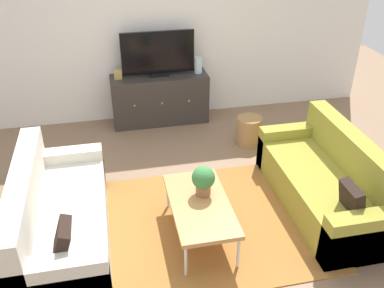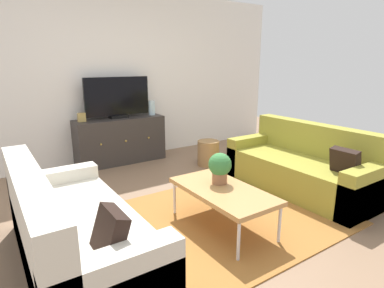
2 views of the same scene
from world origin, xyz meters
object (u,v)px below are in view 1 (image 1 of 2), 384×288
(tv_console, at_px, (160,99))
(flat_screen_tv, at_px, (158,54))
(mantel_clock, at_px, (118,75))
(wicker_basket, at_px, (249,131))
(coffee_table, at_px, (200,205))
(glass_vase, at_px, (198,65))
(couch_left_side, at_px, (55,220))
(couch_right_side, at_px, (330,184))
(potted_plant, at_px, (203,180))

(tv_console, height_order, flat_screen_tv, flat_screen_tv)
(flat_screen_tv, bearing_deg, mantel_clock, -178.02)
(wicker_basket, bearing_deg, mantel_clock, 151.22)
(coffee_table, height_order, tv_console, tv_console)
(flat_screen_tv, distance_m, wicker_basket, 1.66)
(glass_vase, xyz_separation_m, mantel_clock, (-1.15, 0.00, -0.05))
(couch_left_side, xyz_separation_m, tv_console, (1.37, 2.37, 0.09))
(glass_vase, bearing_deg, couch_right_side, -68.68)
(couch_left_side, distance_m, tv_console, 2.74)
(tv_console, xyz_separation_m, flat_screen_tv, (0.00, 0.02, 0.68))
(coffee_table, height_order, mantel_clock, mantel_clock)
(tv_console, xyz_separation_m, mantel_clock, (-0.58, 0.00, 0.43))
(couch_right_side, bearing_deg, flat_screen_tv, 122.13)
(couch_left_side, bearing_deg, mantel_clock, 71.65)
(tv_console, relative_size, mantel_clock, 10.73)
(couch_right_side, distance_m, glass_vase, 2.61)
(coffee_table, height_order, potted_plant, potted_plant)
(flat_screen_tv, relative_size, glass_vase, 4.39)
(coffee_table, distance_m, mantel_clock, 2.67)
(glass_vase, xyz_separation_m, wicker_basket, (0.51, -0.91, -0.65))
(couch_left_side, height_order, couch_right_side, same)
(wicker_basket, bearing_deg, potted_plant, -123.28)
(mantel_clock, relative_size, wicker_basket, 0.33)
(flat_screen_tv, xyz_separation_m, mantel_clock, (-0.58, -0.02, -0.25))
(tv_console, bearing_deg, mantel_clock, 180.00)
(glass_vase, relative_size, mantel_clock, 1.80)
(tv_console, relative_size, glass_vase, 5.95)
(flat_screen_tv, bearing_deg, couch_right_side, -57.87)
(couch_right_side, xyz_separation_m, wicker_basket, (-0.42, 1.46, -0.08))
(potted_plant, xyz_separation_m, wicker_basket, (1.00, 1.53, -0.38))
(couch_right_side, bearing_deg, coffee_table, -172.63)
(potted_plant, distance_m, glass_vase, 2.50)
(coffee_table, distance_m, flat_screen_tv, 2.67)
(tv_console, xyz_separation_m, wicker_basket, (1.08, -0.91, -0.17))
(tv_console, height_order, mantel_clock, mantel_clock)
(tv_console, bearing_deg, flat_screen_tv, 90.00)
(coffee_table, relative_size, flat_screen_tv, 1.05)
(couch_right_side, distance_m, coffee_table, 1.50)
(couch_left_side, relative_size, tv_console, 1.33)
(potted_plant, distance_m, tv_console, 2.45)
(couch_left_side, bearing_deg, potted_plant, -2.48)
(coffee_table, distance_m, potted_plant, 0.25)
(potted_plant, bearing_deg, glass_vase, 78.51)
(couch_right_side, height_order, potted_plant, couch_right_side)
(couch_left_side, distance_m, potted_plant, 1.48)
(mantel_clock, bearing_deg, wicker_basket, -28.78)
(couch_left_side, height_order, wicker_basket, couch_left_side)
(couch_right_side, relative_size, potted_plant, 5.97)
(tv_console, bearing_deg, coffee_table, -89.52)
(couch_right_side, distance_m, wicker_basket, 1.52)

